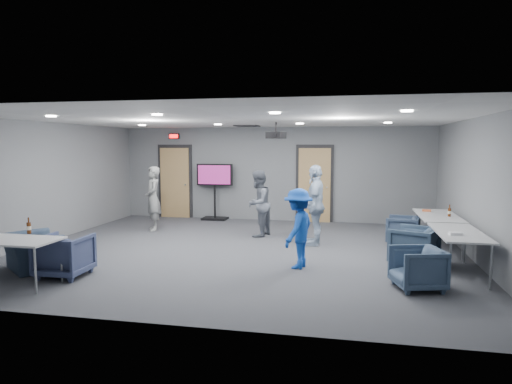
% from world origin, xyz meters
% --- Properties ---
extents(floor, '(9.00, 9.00, 0.00)m').
position_xyz_m(floor, '(0.00, 0.00, 0.00)').
color(floor, '#3A3C42').
rests_on(floor, ground).
extents(ceiling, '(9.00, 9.00, 0.00)m').
position_xyz_m(ceiling, '(0.00, 0.00, 2.70)').
color(ceiling, silver).
rests_on(ceiling, wall_back).
extents(wall_back, '(9.00, 0.02, 2.70)m').
position_xyz_m(wall_back, '(0.00, 4.00, 1.35)').
color(wall_back, slate).
rests_on(wall_back, floor).
extents(wall_front, '(9.00, 0.02, 2.70)m').
position_xyz_m(wall_front, '(0.00, -4.00, 1.35)').
color(wall_front, slate).
rests_on(wall_front, floor).
extents(wall_left, '(0.02, 8.00, 2.70)m').
position_xyz_m(wall_left, '(-4.50, 0.00, 1.35)').
color(wall_left, slate).
rests_on(wall_left, floor).
extents(wall_right, '(0.02, 8.00, 2.70)m').
position_xyz_m(wall_right, '(4.50, 0.00, 1.35)').
color(wall_right, slate).
rests_on(wall_right, floor).
extents(door_left, '(1.06, 0.17, 2.24)m').
position_xyz_m(door_left, '(-3.00, 3.95, 1.07)').
color(door_left, black).
rests_on(door_left, wall_back).
extents(door_right, '(1.06, 0.17, 2.24)m').
position_xyz_m(door_right, '(1.20, 3.95, 1.07)').
color(door_right, black).
rests_on(door_right, wall_back).
extents(exit_sign, '(0.32, 0.08, 0.16)m').
position_xyz_m(exit_sign, '(-3.00, 3.93, 2.45)').
color(exit_sign, black).
rests_on(exit_sign, wall_back).
extents(hvac_diffuser, '(0.60, 0.60, 0.03)m').
position_xyz_m(hvac_diffuser, '(-0.50, 2.80, 2.69)').
color(hvac_diffuser, black).
rests_on(hvac_diffuser, ceiling).
extents(downlights, '(6.18, 3.78, 0.02)m').
position_xyz_m(downlights, '(0.00, 0.00, 2.68)').
color(downlights, white).
rests_on(downlights, ceiling).
extents(person_a, '(0.64, 0.71, 1.64)m').
position_xyz_m(person_a, '(-2.75, 1.79, 0.82)').
color(person_a, gray).
rests_on(person_a, floor).
extents(person_b, '(0.77, 0.89, 1.58)m').
position_xyz_m(person_b, '(0.05, 1.57, 0.79)').
color(person_b, slate).
rests_on(person_b, floor).
extents(person_c, '(0.46, 1.04, 1.76)m').
position_xyz_m(person_c, '(1.46, 0.90, 0.88)').
color(person_c, '#9CB0C9').
rests_on(person_c, floor).
extents(person_d, '(0.74, 1.02, 1.42)m').
position_xyz_m(person_d, '(1.30, -1.07, 0.71)').
color(person_d, '#1A4AAF').
rests_on(person_d, floor).
extents(chair_right_a, '(0.81, 0.79, 0.62)m').
position_xyz_m(chair_right_a, '(3.35, 1.35, 0.31)').
color(chair_right_a, '#324057').
rests_on(chair_right_a, floor).
extents(chair_right_b, '(1.01, 1.00, 0.70)m').
position_xyz_m(chair_right_b, '(3.35, -0.45, 0.35)').
color(chair_right_b, '#36485E').
rests_on(chair_right_b, floor).
extents(chair_right_c, '(0.86, 0.85, 0.64)m').
position_xyz_m(chair_right_c, '(3.21, -1.92, 0.32)').
color(chair_right_c, '#3C4F69').
rests_on(chair_right_c, floor).
extents(chair_front_a, '(0.78, 0.80, 0.71)m').
position_xyz_m(chair_front_a, '(-2.44, -2.40, 0.35)').
color(chair_front_a, '#374060').
rests_on(chair_front_a, floor).
extents(chair_front_b, '(1.29, 1.27, 0.63)m').
position_xyz_m(chair_front_b, '(-3.26, -2.13, 0.32)').
color(chair_front_b, '#324156').
rests_on(chair_front_b, floor).
extents(table_right_a, '(0.78, 1.88, 0.73)m').
position_xyz_m(table_right_a, '(4.00, 0.95, 0.69)').
color(table_right_a, silver).
rests_on(table_right_a, floor).
extents(table_right_b, '(0.74, 1.77, 0.73)m').
position_xyz_m(table_right_b, '(4.00, -0.95, 0.68)').
color(table_right_b, silver).
rests_on(table_right_b, floor).
extents(bottle_front, '(0.07, 0.07, 0.27)m').
position_xyz_m(bottle_front, '(-2.97, -2.55, 0.83)').
color(bottle_front, '#4F250D').
rests_on(bottle_front, table_front_left).
extents(bottle_right, '(0.06, 0.06, 0.25)m').
position_xyz_m(bottle_right, '(4.19, 0.78, 0.82)').
color(bottle_right, '#4F250D').
rests_on(bottle_right, table_right_a).
extents(snack_box, '(0.20, 0.15, 0.04)m').
position_xyz_m(snack_box, '(3.85, 1.45, 0.75)').
color(snack_box, '#C35B30').
rests_on(snack_box, table_right_a).
extents(wrapper, '(0.20, 0.15, 0.04)m').
position_xyz_m(wrapper, '(3.88, -1.24, 0.75)').
color(wrapper, white).
rests_on(wrapper, table_right_b).
extents(tv_stand, '(1.07, 0.51, 1.64)m').
position_xyz_m(tv_stand, '(-1.69, 3.75, 0.93)').
color(tv_stand, black).
rests_on(tv_stand, floor).
extents(projector, '(0.45, 0.41, 0.36)m').
position_xyz_m(projector, '(0.55, 1.06, 2.40)').
color(projector, black).
rests_on(projector, ceiling).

